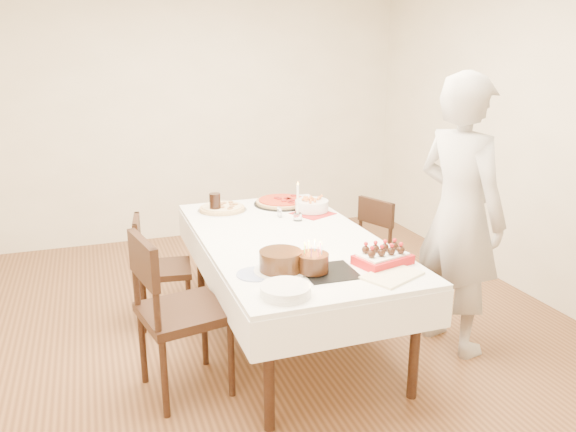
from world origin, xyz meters
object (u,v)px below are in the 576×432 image
object	(u,v)px
pasta_bowl	(312,206)
birthday_cake	(313,257)
pizza_white	(222,208)
taper_candle	(298,201)
chair_left_savory	(164,269)
person	(459,216)
cola_glass	(215,204)
strawberry_box	(383,258)
chair_left_dessert	(184,313)
pizza_pepperoni	(282,202)
layer_cake	(281,261)
dining_table	(288,288)
chair_right_savory	(360,253)

from	to	relation	value
pasta_bowl	birthday_cake	bearing A→B (deg)	-111.59
pizza_white	taper_candle	xyz separation A→B (m)	(0.47, -0.44, 0.13)
chair_left_savory	person	bearing A→B (deg)	158.39
cola_glass	strawberry_box	distance (m)	1.56
chair_left_dessert	taper_candle	xyz separation A→B (m)	(0.99, 0.75, 0.40)
pizza_pepperoni	layer_cake	bearing A→B (deg)	-109.22
dining_table	chair_left_savory	bearing A→B (deg)	145.47
chair_left_dessert	pizza_white	xyz separation A→B (m)	(0.51, 1.18, 0.27)
taper_candle	chair_right_savory	bearing A→B (deg)	3.07
chair_left_savory	pasta_bowl	distance (m)	1.23
cola_glass	chair_right_savory	bearing A→B (deg)	-18.32
taper_candle	chair_left_savory	bearing A→B (deg)	168.55
pizza_pepperoni	strawberry_box	size ratio (longest dim) A/B	1.44
chair_left_dessert	birthday_cake	world-z (taller)	chair_left_dessert
pizza_pepperoni	pasta_bowl	size ratio (longest dim) A/B	1.77
birthday_cake	strawberry_box	bearing A→B (deg)	-1.10
pizza_white	strawberry_box	xyz separation A→B (m)	(0.64, -1.44, 0.02)
pasta_bowl	layer_cake	bearing A→B (deg)	-119.90
birthday_cake	strawberry_box	distance (m)	0.45
layer_cake	strawberry_box	world-z (taller)	layer_cake
chair_left_savory	birthday_cake	xyz separation A→B (m)	(0.70, -1.19, 0.43)
pasta_bowl	layer_cake	world-z (taller)	layer_cake
person	dining_table	bearing A→B (deg)	52.09
pizza_white	pizza_pepperoni	world-z (taller)	same
dining_table	chair_right_savory	distance (m)	0.83
layer_cake	pizza_pepperoni	bearing A→B (deg)	70.78
taper_candle	cola_glass	world-z (taller)	taper_candle
chair_right_savory	taper_candle	distance (m)	0.73
birthday_cake	chair_left_dessert	bearing A→B (deg)	160.71
cola_glass	layer_cake	distance (m)	1.30
chair_left_savory	person	size ratio (longest dim) A/B	0.45
chair_left_dessert	pizza_pepperoni	xyz separation A→B (m)	(1.02, 1.22, 0.27)
person	cola_glass	distance (m)	1.82
pizza_white	taper_candle	bearing A→B (deg)	-42.76
chair_right_savory	birthday_cake	size ratio (longest dim) A/B	4.62
dining_table	chair_right_savory	bearing A→B (deg)	26.52
dining_table	pizza_white	distance (m)	0.91
dining_table	cola_glass	size ratio (longest dim) A/B	13.27
chair_right_savory	chair_left_dessert	distance (m)	1.71
pizza_white	layer_cake	distance (m)	1.35
taper_candle	strawberry_box	xyz separation A→B (m)	(0.16, -1.00, -0.11)
pizza_pepperoni	chair_left_savory	bearing A→B (deg)	-164.91
dining_table	pizza_white	xyz separation A→B (m)	(-0.28, 0.78, 0.40)
person	layer_cake	world-z (taller)	person
dining_table	person	xyz separation A→B (m)	(1.03, -0.47, 0.55)
layer_cake	pasta_bowl	bearing A→B (deg)	60.10
chair_left_savory	pizza_pepperoni	distance (m)	1.11
chair_right_savory	chair_left_dessert	world-z (taller)	chair_left_dessert
dining_table	chair_right_savory	world-z (taller)	chair_right_savory
chair_left_savory	taper_candle	size ratio (longest dim) A/B	2.75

